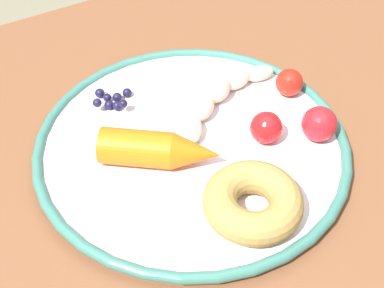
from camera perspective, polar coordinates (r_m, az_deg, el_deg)
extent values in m
cube|color=brown|center=(0.62, 1.41, -2.43)|extent=(1.06, 0.75, 0.03)
cube|color=brown|center=(1.27, 11.95, 3.74)|extent=(0.05, 0.05, 0.70)
cylinder|color=white|center=(0.62, 0.00, -0.39)|extent=(0.34, 0.34, 0.01)
torus|color=#39766A|center=(0.61, 0.00, 0.00)|extent=(0.35, 0.35, 0.01)
ellipsoid|color=beige|center=(0.70, 6.93, 7.29)|extent=(0.04, 0.03, 0.02)
ellipsoid|color=beige|center=(0.68, 4.53, 6.73)|extent=(0.04, 0.03, 0.02)
ellipsoid|color=beige|center=(0.66, 2.54, 5.67)|extent=(0.05, 0.04, 0.03)
ellipsoid|color=beige|center=(0.64, 1.13, 3.81)|extent=(0.05, 0.04, 0.02)
ellipsoid|color=beige|center=(0.61, 0.50, 1.61)|extent=(0.04, 0.04, 0.02)
cylinder|color=orange|center=(0.58, -5.82, -0.41)|extent=(0.09, 0.08, 0.04)
cone|color=orange|center=(0.57, 0.47, -0.95)|extent=(0.06, 0.06, 0.04)
torus|color=#AA8847|center=(0.54, 6.34, -6.01)|extent=(0.11, 0.11, 0.03)
sphere|color=#191638|center=(0.66, -7.77, 3.95)|extent=(0.01, 0.01, 0.01)
sphere|color=#191638|center=(0.68, -9.57, 5.24)|extent=(0.01, 0.01, 0.01)
sphere|color=#191638|center=(0.67, -6.77, 5.32)|extent=(0.01, 0.01, 0.01)
sphere|color=#191638|center=(0.66, -8.63, 4.04)|extent=(0.01, 0.01, 0.01)
sphere|color=#191638|center=(0.67, -7.78, 4.83)|extent=(0.01, 0.01, 0.01)
sphere|color=#191638|center=(0.67, -8.80, 4.79)|extent=(0.01, 0.01, 0.01)
sphere|color=#191638|center=(0.65, -9.83, 4.23)|extent=(0.01, 0.01, 0.01)
sphere|color=#191638|center=(0.64, -7.16, 4.18)|extent=(0.01, 0.01, 0.01)
sphere|color=red|center=(0.68, 10.07, 6.31)|extent=(0.03, 0.03, 0.03)
sphere|color=red|center=(0.61, 7.72, 1.70)|extent=(0.04, 0.04, 0.04)
sphere|color=red|center=(0.62, 13.08, 2.05)|extent=(0.04, 0.04, 0.04)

